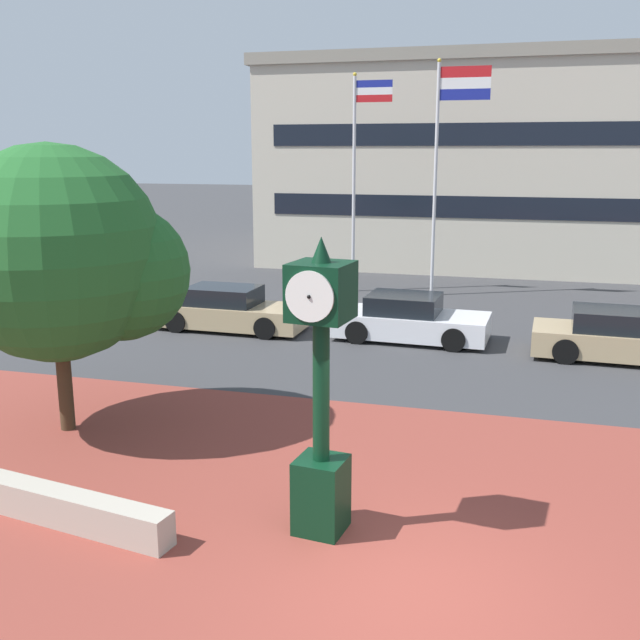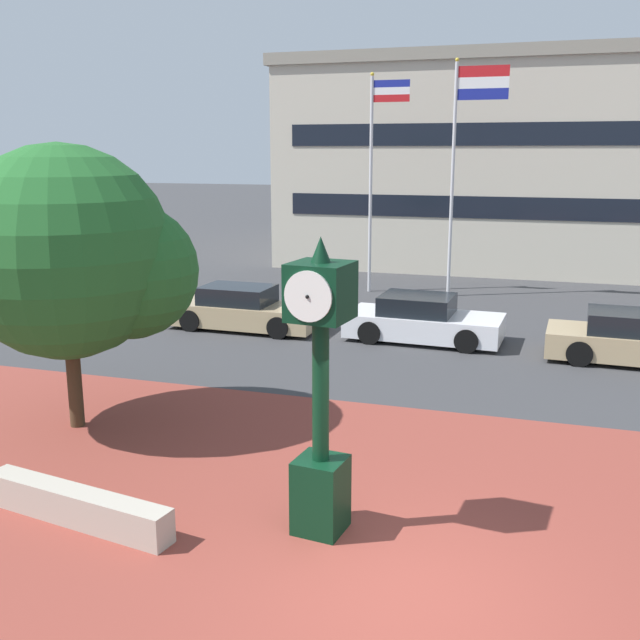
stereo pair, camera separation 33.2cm
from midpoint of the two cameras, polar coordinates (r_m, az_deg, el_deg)
The scene contains 11 objects.
ground_plane at distance 9.47m, azimuth 7.17°, elevation -20.41°, with size 200.00×200.00×0.00m, color #38383A.
plaza_brick_paving at distance 10.54m, azimuth 8.48°, elevation -16.68°, with size 44.00×10.54×0.01m, color brown.
planter_wall at distance 11.31m, azimuth -17.53°, elevation -13.60°, with size 3.20×0.40×0.50m, color #ADA393.
street_clock at distance 9.93m, azimuth 1.01°, elevation -5.68°, with size 0.84×0.89×4.13m.
plaza_tree at distance 14.26m, azimuth -17.54°, elevation 4.71°, with size 4.25×3.95×5.35m.
car_street_near at distance 20.08m, azimuth 23.68°, elevation -1.43°, with size 4.44×2.03×1.28m.
car_street_mid at distance 21.97m, azimuth -5.54°, elevation 0.79°, with size 4.52×1.90×1.28m.
car_street_distant at distance 20.71m, azimuth 8.39°, elevation -0.04°, with size 4.35×2.12×1.28m.
flagpole_primary at distance 27.38m, azimuth 4.56°, elevation 11.58°, with size 1.43×0.14×7.90m.
flagpole_secondary at distance 26.85m, azimuth 11.20°, elevation 12.50°, with size 1.84×0.14×8.28m.
civic_building at distance 38.45m, azimuth 15.51°, elevation 11.70°, with size 21.10×15.13×9.24m.
Camera 2 is at (1.45, -7.76, 5.20)m, focal length 41.32 mm.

